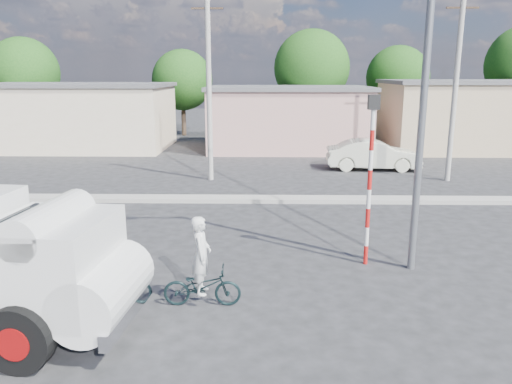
{
  "coord_description": "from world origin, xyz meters",
  "views": [
    {
      "loc": [
        0.59,
        -10.82,
        4.86
      ],
      "look_at": [
        0.28,
        4.09,
        1.3
      ],
      "focal_mm": 35.0,
      "sensor_mm": 36.0,
      "label": 1
    }
  ],
  "objects_px": {
    "cyclist": "(202,268)",
    "streetlight": "(419,69)",
    "bicycle": "(202,286)",
    "car_cream": "(373,155)",
    "traffic_pole": "(370,166)"
  },
  "relations": [
    {
      "from": "bicycle",
      "to": "car_cream",
      "type": "relative_size",
      "value": 0.35
    },
    {
      "from": "cyclist",
      "to": "car_cream",
      "type": "height_order",
      "value": "cyclist"
    },
    {
      "from": "cyclist",
      "to": "traffic_pole",
      "type": "relative_size",
      "value": 0.39
    },
    {
      "from": "bicycle",
      "to": "traffic_pole",
      "type": "distance_m",
      "value": 5.15
    },
    {
      "from": "traffic_pole",
      "to": "streetlight",
      "type": "bearing_deg",
      "value": -17.73
    },
    {
      "from": "bicycle",
      "to": "traffic_pole",
      "type": "height_order",
      "value": "traffic_pole"
    },
    {
      "from": "car_cream",
      "to": "traffic_pole",
      "type": "relative_size",
      "value": 1.08
    },
    {
      "from": "cyclist",
      "to": "streetlight",
      "type": "relative_size",
      "value": 0.19
    },
    {
      "from": "car_cream",
      "to": "streetlight",
      "type": "xyz_separation_m",
      "value": [
        -1.95,
        -13.45,
        4.19
      ]
    },
    {
      "from": "cyclist",
      "to": "streetlight",
      "type": "bearing_deg",
      "value": -67.08
    },
    {
      "from": "cyclist",
      "to": "car_cream",
      "type": "xyz_separation_m",
      "value": [
        6.85,
        15.62,
        -0.07
      ]
    },
    {
      "from": "bicycle",
      "to": "cyclist",
      "type": "relative_size",
      "value": 0.98
    },
    {
      "from": "bicycle",
      "to": "streetlight",
      "type": "bearing_deg",
      "value": -67.08
    },
    {
      "from": "cyclist",
      "to": "car_cream",
      "type": "bearing_deg",
      "value": -24.7
    },
    {
      "from": "car_cream",
      "to": "streetlight",
      "type": "relative_size",
      "value": 0.52
    }
  ]
}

